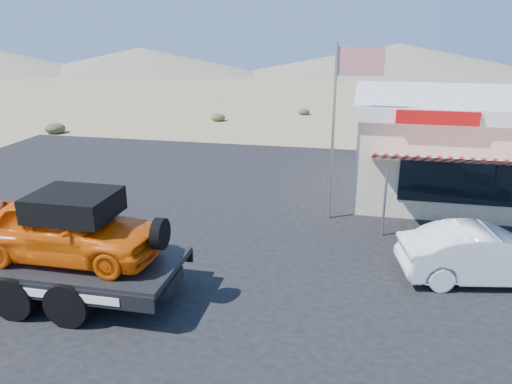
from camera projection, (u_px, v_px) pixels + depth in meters
ground at (155, 262)px, 14.45m from camera, size 120.00×120.00×0.00m
asphalt_lot at (245, 228)px, 16.84m from camera, size 32.00×24.00×0.02m
white_sedan at (486, 255)px, 13.17m from camera, size 4.68×2.35×1.47m
jerky_store at (484, 143)px, 20.07m from camera, size 10.40×9.97×3.90m
flagpole at (341, 113)px, 16.45m from camera, size 1.55×0.10×6.00m
distant_hills at (248, 61)px, 66.90m from camera, size 126.00×48.00×4.20m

